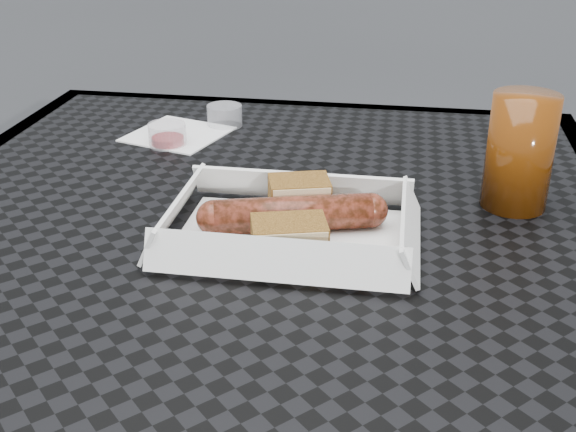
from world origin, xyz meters
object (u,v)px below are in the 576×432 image
Objects in this scene: patio_table at (258,267)px; food_tray at (290,237)px; bratwurst at (293,214)px; drink_glass at (520,152)px.

patio_table is 3.64× the size of food_tray.
food_tray is 0.02m from bratwurst.
food_tray is (0.05, -0.07, 0.08)m from patio_table.
food_tray is 1.76× the size of drink_glass.
food_tray is at bearing -152.75° from drink_glass.
bratwurst reaches higher than patio_table.
food_tray reaches higher than patio_table.
drink_glass is (0.23, 0.12, 0.06)m from food_tray.
drink_glass is (0.28, 0.05, 0.14)m from patio_table.
bratwurst is 1.50× the size of drink_glass.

